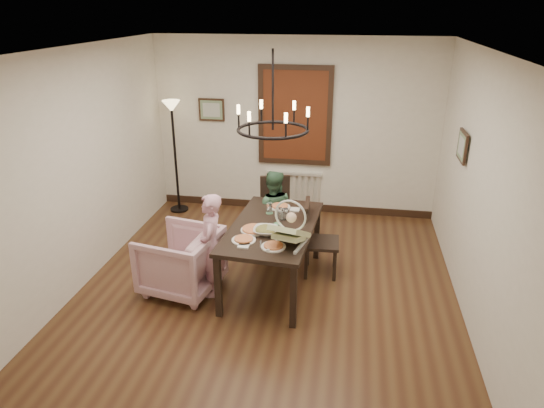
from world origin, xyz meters
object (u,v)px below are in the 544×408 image
(baby_bouncer, at_px, (290,230))
(drinking_glass, at_px, (280,214))
(elderly_woman, at_px, (211,254))
(seated_man, at_px, (273,220))
(chair_right, at_px, (322,238))
(floor_lamp, at_px, (175,159))
(dining_table, at_px, (273,232))
(chair_far, at_px, (276,212))
(armchair, at_px, (181,261))

(baby_bouncer, distance_m, drinking_glass, 0.66)
(elderly_woman, height_order, baby_bouncer, baby_bouncer)
(seated_man, bearing_deg, chair_right, 140.59)
(seated_man, xyz_separation_m, floor_lamp, (-1.80, 1.21, 0.40))
(elderly_woman, bearing_deg, seated_man, 144.74)
(dining_table, relative_size, drinking_glass, 11.56)
(elderly_woman, xyz_separation_m, floor_lamp, (-1.26, 2.34, 0.38))
(elderly_woman, bearing_deg, baby_bouncer, 72.28)
(chair_far, relative_size, elderly_woman, 0.93)
(chair_far, height_order, elderly_woman, elderly_woman)
(chair_far, distance_m, elderly_woman, 1.52)
(drinking_glass, bearing_deg, elderly_woman, -146.25)
(chair_right, bearing_deg, seated_man, 54.82)
(baby_bouncer, bearing_deg, dining_table, 134.38)
(armchair, distance_m, baby_bouncer, 1.45)
(chair_far, relative_size, armchair, 1.13)
(dining_table, relative_size, baby_bouncer, 3.36)
(baby_bouncer, bearing_deg, floor_lamp, 145.65)
(baby_bouncer, bearing_deg, chair_right, 83.27)
(chair_far, xyz_separation_m, chair_right, (0.70, -0.75, 0.01))
(elderly_woman, bearing_deg, dining_table, 104.76)
(armchair, bearing_deg, elderly_woman, 100.20)
(elderly_woman, bearing_deg, chair_right, 108.80)
(seated_man, relative_size, baby_bouncer, 1.89)
(drinking_glass, distance_m, floor_lamp, 2.73)
(armchair, bearing_deg, floor_lamp, -148.40)
(dining_table, bearing_deg, drinking_glass, 76.60)
(baby_bouncer, relative_size, drinking_glass, 3.44)
(chair_far, distance_m, armchair, 1.69)
(dining_table, relative_size, seated_man, 1.78)
(baby_bouncer, distance_m, floor_lamp, 3.31)
(chair_right, height_order, baby_bouncer, baby_bouncer)
(chair_right, relative_size, baby_bouncer, 1.87)
(dining_table, bearing_deg, floor_lamp, 137.92)
(armchair, distance_m, seated_man, 1.46)
(armchair, relative_size, drinking_glass, 5.58)
(chair_right, bearing_deg, dining_table, 120.56)
(chair_far, bearing_deg, drinking_glass, -92.28)
(elderly_woman, distance_m, floor_lamp, 2.69)
(chair_far, distance_m, seated_man, 0.29)
(elderly_woman, bearing_deg, drinking_glass, 114.08)
(armchair, bearing_deg, baby_bouncer, 95.01)
(drinking_glass, bearing_deg, dining_table, -107.63)
(chair_far, relative_size, chair_right, 0.98)
(seated_man, relative_size, drinking_glass, 6.49)
(chair_far, relative_size, drinking_glass, 6.34)
(baby_bouncer, relative_size, floor_lamp, 0.29)
(chair_right, distance_m, baby_bouncer, 0.99)
(dining_table, bearing_deg, elderly_woman, -151.35)
(chair_far, bearing_deg, floor_lamp, 138.66)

